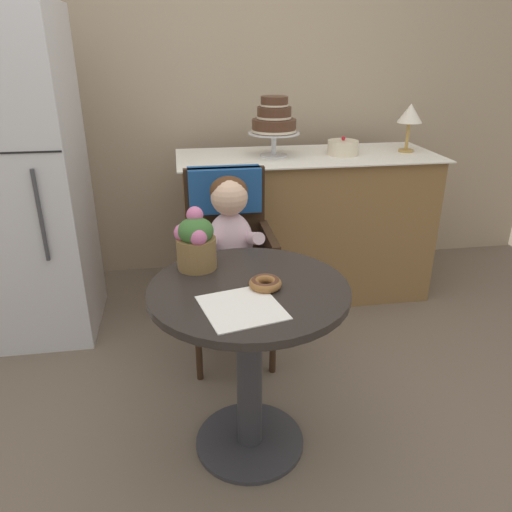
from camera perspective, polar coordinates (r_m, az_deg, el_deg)
The scene contains 13 objects.
ground_plane at distance 2.16m, azimuth -0.73°, elevation -20.85°, with size 8.00×8.00×0.00m, color #6B5B4C.
back_wall at distance 3.39m, azimuth -5.77°, elevation 20.68°, with size 4.80×0.10×2.70m, color tan.
cafe_table at distance 1.84m, azimuth -0.81°, elevation -9.45°, with size 0.72×0.72×0.72m.
wicker_chair at distance 2.43m, azimuth -3.30°, elevation 2.52°, with size 0.42×0.45×0.95m.
seated_child at distance 2.27m, azimuth -2.91°, elevation 2.03°, with size 0.27×0.32×0.73m.
paper_napkin at distance 1.60m, azimuth -1.67°, elevation -6.01°, with size 0.25×0.26×0.00m, color white.
donut_front at distance 1.72m, azimuth 1.09°, elevation -3.14°, with size 0.12×0.12×0.04m.
flower_vase at distance 1.85m, azimuth -7.03°, elevation 1.68°, with size 0.16×0.15×0.24m.
display_counter at distance 3.12m, azimuth 5.75°, elevation 3.57°, with size 1.56×0.62×0.90m.
tiered_cake_stand at distance 2.91m, azimuth 2.12°, elevation 15.44°, with size 0.30×0.30×0.34m.
round_layer_cake at distance 3.03m, azimuth 10.07°, elevation 12.33°, with size 0.18×0.18×0.11m.
table_lamp at distance 3.17m, azimuth 17.49°, elevation 15.34°, with size 0.15×0.15×0.28m.
refrigerator at distance 2.83m, azimuth -26.11°, elevation 7.65°, with size 0.64×0.63×1.70m.
Camera 1 is at (-0.22, -1.53, 1.51)m, focal length 34.37 mm.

